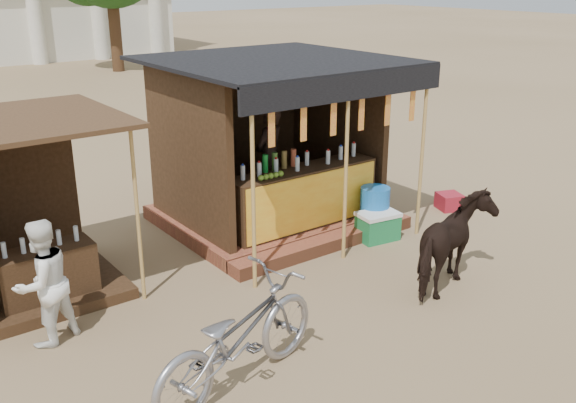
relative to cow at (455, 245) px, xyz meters
The scene contains 9 objects.
ground 1.64m from the cow, behind, with size 120.00×120.00×0.00m, color #846B4C.
main_stall 3.49m from the cow, 98.38° to the left, with size 3.60×3.61×2.78m.
secondary_stall 5.74m from the cow, 144.71° to the left, with size 2.40×2.40×2.38m.
cow is the anchor object (origin of this frame).
motorbike 3.49m from the cow, behind, with size 0.78×2.23×1.17m, color gray.
bystander 5.15m from the cow, 158.06° to the left, with size 0.73×0.57×1.50m, color white.
blue_barrel 2.16m from the cow, 75.18° to the left, with size 0.48×0.48×0.78m, color #1863B5.
red_crate 3.23m from the cow, 40.49° to the left, with size 0.40×0.41×0.29m, color maroon.
cooler 1.92m from the cow, 77.82° to the left, with size 0.70×0.53×0.46m.
Camera 1 is at (-4.92, -5.01, 4.05)m, focal length 40.00 mm.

